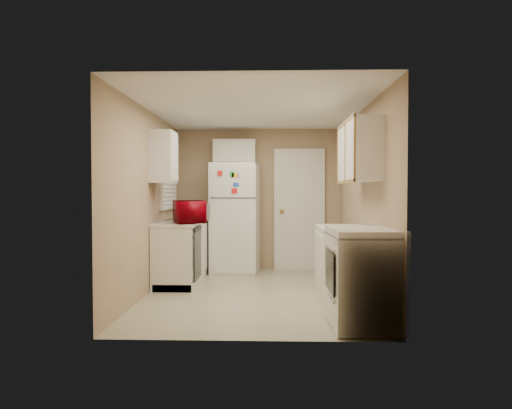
{
  "coord_description": "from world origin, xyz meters",
  "views": [
    {
      "loc": [
        0.19,
        -5.93,
        1.34
      ],
      "look_at": [
        0.0,
        0.5,
        1.15
      ],
      "focal_mm": 32.0,
      "sensor_mm": 36.0,
      "label": 1
    }
  ],
  "objects": [
    {
      "name": "dishwasher",
      "position": [
        -0.81,
        0.3,
        0.49
      ],
      "size": [
        0.03,
        0.58,
        0.72
      ],
      "primitive_type": "cube",
      "color": "black",
      "rests_on": "floor"
    },
    {
      "name": "window_blinds",
      "position": [
        -1.36,
        1.05,
        1.6
      ],
      "size": [
        0.1,
        0.98,
        1.08
      ],
      "primitive_type": "cube",
      "color": "silver",
      "rests_on": "wall_left"
    },
    {
      "name": "wall_front",
      "position": [
        0.0,
        -1.9,
        1.2
      ],
      "size": [
        2.8,
        2.8,
        0.0
      ],
      "primitive_type": "plane",
      "color": "tan",
      "rests_on": "floor"
    },
    {
      "name": "upper_cabinet_left",
      "position": [
        -1.25,
        0.22,
        1.8
      ],
      "size": [
        0.3,
        0.45,
        0.7
      ],
      "primitive_type": "cube",
      "color": "silver",
      "rests_on": "wall_left"
    },
    {
      "name": "cabinet_over_fridge",
      "position": [
        -0.4,
        1.75,
        2.0
      ],
      "size": [
        0.7,
        0.3,
        0.4
      ],
      "primitive_type": "cube",
      "color": "silver",
      "rests_on": "wall_back"
    },
    {
      "name": "stove",
      "position": [
        1.12,
        -1.42,
        0.49
      ],
      "size": [
        0.68,
        0.83,
        0.98
      ],
      "primitive_type": "cube",
      "rotation": [
        0.0,
        0.0,
        0.04
      ],
      "color": "silver",
      "rests_on": "floor"
    },
    {
      "name": "microwave",
      "position": [
        -0.91,
        0.29,
        1.05
      ],
      "size": [
        0.63,
        0.49,
        0.37
      ],
      "primitive_type": "imported",
      "rotation": [
        0.0,
        0.0,
        1.93
      ],
      "color": "#92000D",
      "rests_on": "left_counter"
    },
    {
      "name": "interior_door",
      "position": [
        0.7,
        1.86,
        1.02
      ],
      "size": [
        0.86,
        0.06,
        2.08
      ],
      "primitive_type": "cube",
      "color": "silver",
      "rests_on": "floor"
    },
    {
      "name": "floor",
      "position": [
        0.0,
        0.0,
        0.0
      ],
      "size": [
        3.8,
        3.8,
        0.0
      ],
      "primitive_type": "plane",
      "color": "beige",
      "rests_on": "ground"
    },
    {
      "name": "right_counter",
      "position": [
        1.1,
        -0.8,
        0.45
      ],
      "size": [
        0.6,
        2.0,
        0.9
      ],
      "primitive_type": "cube",
      "color": "silver",
      "rests_on": "floor"
    },
    {
      "name": "ceiling",
      "position": [
        0.0,
        0.0,
        2.4
      ],
      "size": [
        3.8,
        3.8,
        0.0
      ],
      "primitive_type": "plane",
      "color": "white",
      "rests_on": "floor"
    },
    {
      "name": "soap_bottle",
      "position": [
        -1.15,
        1.6,
        1.0
      ],
      "size": [
        0.09,
        0.1,
        0.21
      ],
      "primitive_type": "imported",
      "rotation": [
        0.0,
        0.0,
        0.02
      ],
      "color": "silver",
      "rests_on": "left_counter"
    },
    {
      "name": "sink",
      "position": [
        -1.1,
        1.05,
        0.86
      ],
      "size": [
        0.54,
        0.74,
        0.16
      ],
      "primitive_type": "cube",
      "color": "gray",
      "rests_on": "left_counter"
    },
    {
      "name": "wall_back",
      "position": [
        0.0,
        1.9,
        1.2
      ],
      "size": [
        2.8,
        2.8,
        0.0
      ],
      "primitive_type": "plane",
      "color": "tan",
      "rests_on": "floor"
    },
    {
      "name": "refrigerator",
      "position": [
        -0.37,
        1.52,
        0.9
      ],
      "size": [
        0.8,
        0.78,
        1.79
      ],
      "primitive_type": "cube",
      "rotation": [
        0.0,
        0.0,
        -0.1
      ],
      "color": "silver",
      "rests_on": "floor"
    },
    {
      "name": "wall_right",
      "position": [
        1.4,
        0.0,
        1.2
      ],
      "size": [
        3.8,
        3.8,
        0.0
      ],
      "primitive_type": "plane",
      "color": "tan",
      "rests_on": "floor"
    },
    {
      "name": "wall_left",
      "position": [
        -1.4,
        0.0,
        1.2
      ],
      "size": [
        3.8,
        3.8,
        0.0
      ],
      "primitive_type": "plane",
      "color": "tan",
      "rests_on": "floor"
    },
    {
      "name": "upper_cabinet_right",
      "position": [
        1.25,
        -0.5,
        1.8
      ],
      "size": [
        0.3,
        1.2,
        0.7
      ],
      "primitive_type": "cube",
      "color": "silver",
      "rests_on": "wall_right"
    },
    {
      "name": "left_counter",
      "position": [
        -1.1,
        0.9,
        0.45
      ],
      "size": [
        0.6,
        1.8,
        0.9
      ],
      "primitive_type": "cube",
      "color": "silver",
      "rests_on": "floor"
    }
  ]
}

